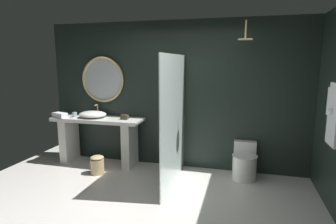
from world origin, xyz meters
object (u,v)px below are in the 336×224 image
object	(u,v)px
rain_shower_head	(245,38)
folded_hand_towel	(60,115)
toilet	(244,162)
tumbler_cup	(75,115)
round_wall_mirror	(103,80)
vessel_sink	(93,114)
tissue_box	(125,117)
waste_bin	(97,165)

from	to	relation	value
rain_shower_head	folded_hand_towel	size ratio (longest dim) A/B	1.07
rain_shower_head	toilet	distance (m)	1.98
tumbler_cup	round_wall_mirror	distance (m)	0.83
vessel_sink	rain_shower_head	xyz separation A→B (m)	(2.65, -0.05, 1.30)
tumbler_cup	folded_hand_towel	size ratio (longest dim) A/B	0.32
vessel_sink	round_wall_mirror	world-z (taller)	round_wall_mirror
rain_shower_head	toilet	size ratio (longest dim) A/B	0.49
tissue_box	round_wall_mirror	world-z (taller)	round_wall_mirror
vessel_sink	rain_shower_head	size ratio (longest dim) A/B	1.77
round_wall_mirror	rain_shower_head	size ratio (longest dim) A/B	2.95
tissue_box	round_wall_mirror	distance (m)	0.88
vessel_sink	folded_hand_towel	size ratio (longest dim) A/B	1.90
vessel_sink	folded_hand_towel	bearing A→B (deg)	-165.36
rain_shower_head	tumbler_cup	bearing A→B (deg)	179.60
tissue_box	toilet	size ratio (longest dim) A/B	0.21
toilet	folded_hand_towel	world-z (taller)	folded_hand_towel
waste_bin	tumbler_cup	bearing A→B (deg)	147.68
tissue_box	toilet	world-z (taller)	tissue_box
tissue_box	rain_shower_head	bearing A→B (deg)	-1.43
vessel_sink	folded_hand_towel	distance (m)	0.61
tissue_box	folded_hand_towel	bearing A→B (deg)	-172.78
waste_bin	toilet	bearing A→B (deg)	11.66
vessel_sink	rain_shower_head	distance (m)	2.95
tumbler_cup	tissue_box	distance (m)	0.99
vessel_sink	tumbler_cup	size ratio (longest dim) A/B	5.88
toilet	folded_hand_towel	xyz separation A→B (m)	(-3.32, -0.20, 0.66)
tumbler_cup	round_wall_mirror	bearing A→B (deg)	32.18
vessel_sink	round_wall_mirror	size ratio (longest dim) A/B	0.60
round_wall_mirror	tissue_box	bearing A→B (deg)	-25.17
tumbler_cup	rain_shower_head	distance (m)	3.28
rain_shower_head	toilet	bearing A→B (deg)	51.05
tumbler_cup	round_wall_mirror	size ratio (longest dim) A/B	0.10
tumbler_cup	toilet	size ratio (longest dim) A/B	0.15
round_wall_mirror	toilet	size ratio (longest dim) A/B	1.43
rain_shower_head	round_wall_mirror	bearing A→B (deg)	173.20
folded_hand_towel	rain_shower_head	bearing A→B (deg)	1.85
tumbler_cup	tissue_box	world-z (taller)	tumbler_cup
round_wall_mirror	tumbler_cup	bearing A→B (deg)	-147.82
waste_bin	vessel_sink	bearing A→B (deg)	124.51
tumbler_cup	round_wall_mirror	xyz separation A→B (m)	(0.45, 0.28, 0.64)
round_wall_mirror	rain_shower_head	xyz separation A→B (m)	(2.56, -0.30, 0.68)
rain_shower_head	tissue_box	bearing A→B (deg)	178.57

